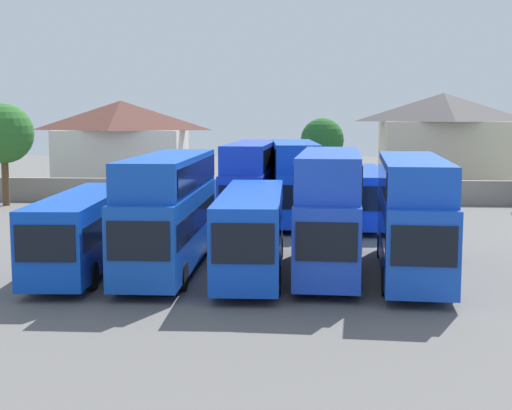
{
  "coord_description": "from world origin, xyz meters",
  "views": [
    {
      "loc": [
        2.55,
        -30.35,
        6.67
      ],
      "look_at": [
        0.0,
        3.0,
        2.55
      ],
      "focal_mm": 51.61,
      "sensor_mm": 36.0,
      "label": 1
    }
  ],
  "objects": [
    {
      "name": "bus_4",
      "position": [
        3.3,
        0.44,
        2.88
      ],
      "size": [
        2.91,
        10.73,
        5.12
      ],
      "rotation": [
        0.0,
        0.0,
        -1.61
      ],
      "color": "blue",
      "rests_on": "ground"
    },
    {
      "name": "bus_7",
      "position": [
        -1.25,
        15.5,
        2.78
      ],
      "size": [
        2.91,
        12.02,
        4.93
      ],
      "rotation": [
        0.0,
        0.0,
        -1.6
      ],
      "color": "blue",
      "rests_on": "ground"
    },
    {
      "name": "depot_boundary_wall",
      "position": [
        0.0,
        25.06,
        0.9
      ],
      "size": [
        56.0,
        0.5,
        1.8
      ],
      "primitive_type": "cube",
      "color": "gray",
      "rests_on": "ground"
    },
    {
      "name": "bus_8",
      "position": [
        1.46,
        15.29,
        2.81
      ],
      "size": [
        3.41,
        11.36,
        4.99
      ],
      "rotation": [
        0.0,
        0.0,
        -1.5
      ],
      "color": "blue",
      "rests_on": "ground"
    },
    {
      "name": "bus_3",
      "position": [
        0.05,
        -0.01,
        1.98
      ],
      "size": [
        2.81,
        11.5,
        3.47
      ],
      "rotation": [
        0.0,
        0.0,
        -1.54
      ],
      "color": "blue",
      "rests_on": "ground"
    },
    {
      "name": "tree_right_of_lot",
      "position": [
        3.33,
        27.56,
        4.64
      ],
      "size": [
        3.37,
        3.37,
        6.41
      ],
      "color": "brown",
      "rests_on": "ground"
    },
    {
      "name": "house_terrace_centre",
      "position": [
        13.65,
        33.61,
        4.34
      ],
      "size": [
        10.71,
        7.78,
        8.5
      ],
      "color": "beige",
      "rests_on": "ground"
    },
    {
      "name": "tree_behind_wall",
      "position": [
        -20.0,
        22.06,
        5.27
      ],
      "size": [
        4.38,
        4.38,
        7.5
      ],
      "color": "brown",
      "rests_on": "ground"
    },
    {
      "name": "house_terrace_left",
      "position": [
        -14.16,
        33.23,
        4.03
      ],
      "size": [
        11.44,
        6.34,
        7.88
      ],
      "color": "silver",
      "rests_on": "ground"
    },
    {
      "name": "bus_6",
      "position": [
        -6.08,
        15.07,
        1.94
      ],
      "size": [
        3.01,
        11.98,
        3.4
      ],
      "rotation": [
        0.0,
        0.0,
        -1.52
      ],
      "color": "blue",
      "rests_on": "ground"
    },
    {
      "name": "bus_1",
      "position": [
        -7.14,
        0.01,
        1.88
      ],
      "size": [
        3.16,
        11.39,
        3.29
      ],
      "rotation": [
        0.0,
        0.0,
        -1.51
      ],
      "color": "blue",
      "rests_on": "ground"
    },
    {
      "name": "bus_5",
      "position": [
        6.71,
        0.26,
        2.76
      ],
      "size": [
        3.24,
        11.79,
        4.9
      ],
      "rotation": [
        0.0,
        0.0,
        -1.63
      ],
      "color": "blue",
      "rests_on": "ground"
    },
    {
      "name": "ground",
      "position": [
        0.0,
        18.0,
        0.0
      ],
      "size": [
        140.0,
        140.0,
        0.0
      ],
      "primitive_type": "plane",
      "color": "#605E5B"
    },
    {
      "name": "bus_2",
      "position": [
        -3.54,
        0.49,
        2.79
      ],
      "size": [
        2.72,
        11.74,
        4.95
      ],
      "rotation": [
        0.0,
        0.0,
        -1.56
      ],
      "color": "blue",
      "rests_on": "ground"
    },
    {
      "name": "bus_9",
      "position": [
        5.64,
        14.86,
        1.9
      ],
      "size": [
        2.59,
        11.57,
        3.32
      ],
      "rotation": [
        0.0,
        0.0,
        -1.57
      ],
      "color": "blue",
      "rests_on": "ground"
    }
  ]
}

